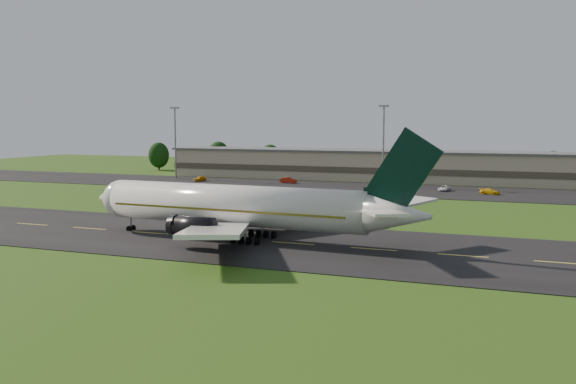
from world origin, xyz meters
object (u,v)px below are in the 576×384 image
(service_vehicle_c, at_px, (444,188))
(service_vehicle_d, at_px, (490,191))
(airliner, at_px, (240,207))
(service_vehicle_a, at_px, (200,179))
(light_mast_west, at_px, (175,134))
(service_vehicle_b, at_px, (288,180))
(light_mast_centre, at_px, (383,136))
(terminal, at_px, (401,166))

(service_vehicle_c, relative_size, service_vehicle_d, 1.01)
(airliner, height_order, service_vehicle_a, airliner)
(service_vehicle_a, bearing_deg, airliner, -47.07)
(light_mast_west, relative_size, service_vehicle_b, 4.44)
(service_vehicle_a, xyz_separation_m, service_vehicle_b, (24.56, 3.35, 0.05))
(service_vehicle_b, bearing_deg, service_vehicle_a, 102.03)
(airliner, distance_m, light_mast_west, 99.33)
(service_vehicle_b, bearing_deg, service_vehicle_c, -92.42)
(light_mast_west, xyz_separation_m, light_mast_centre, (60.00, 0.00, 0.00))
(service_vehicle_a, bearing_deg, light_mast_centre, 16.41)
(airliner, bearing_deg, service_vehicle_a, 125.11)
(light_mast_west, relative_size, service_vehicle_c, 4.58)
(terminal, relative_size, light_mast_centre, 7.13)
(service_vehicle_a, bearing_deg, service_vehicle_b, 18.20)
(airliner, xyz_separation_m, terminal, (3.13, 96.22, -0.67))
(service_vehicle_a, height_order, service_vehicle_c, service_vehicle_a)
(terminal, relative_size, service_vehicle_c, 32.63)
(terminal, distance_m, service_vehicle_a, 55.22)
(terminal, distance_m, service_vehicle_c, 27.34)
(terminal, bearing_deg, service_vehicle_a, -157.21)
(light_mast_centre, height_order, service_vehicle_d, light_mast_centre)
(terminal, relative_size, service_vehicle_b, 31.66)
(service_vehicle_b, relative_size, service_vehicle_c, 1.03)
(light_mast_west, bearing_deg, service_vehicle_c, -4.98)
(light_mast_west, bearing_deg, terminal, 14.76)
(service_vehicle_a, height_order, service_vehicle_b, service_vehicle_b)
(service_vehicle_a, relative_size, service_vehicle_b, 0.91)
(service_vehicle_b, bearing_deg, terminal, -51.30)
(light_mast_centre, bearing_deg, terminal, 85.05)
(airliner, height_order, service_vehicle_c, airliner)
(service_vehicle_b, xyz_separation_m, service_vehicle_d, (51.38, -8.22, -0.11))
(airliner, relative_size, light_mast_centre, 2.52)
(airliner, height_order, terminal, airliner)
(airliner, distance_m, light_mast_centre, 80.46)
(light_mast_west, relative_size, light_mast_centre, 1.00)
(terminal, height_order, service_vehicle_c, terminal)
(service_vehicle_b, xyz_separation_m, service_vehicle_c, (40.97, -4.80, -0.14))
(airliner, height_order, service_vehicle_d, airliner)
(airliner, relative_size, service_vehicle_b, 11.20)
(airliner, distance_m, service_vehicle_b, 81.65)
(airliner, relative_size, light_mast_west, 2.52)
(light_mast_west, relative_size, service_vehicle_d, 4.61)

